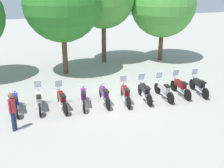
# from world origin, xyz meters

# --- Properties ---
(ground_plane) EXTENTS (80.00, 80.00, 0.00)m
(ground_plane) POSITION_xyz_m (0.00, 0.00, 0.00)
(ground_plane) COLOR #9E9B93
(motorcycle_0) EXTENTS (0.62, 2.19, 0.99)m
(motorcycle_0) POSITION_xyz_m (-5.07, 0.37, 0.50)
(motorcycle_0) COLOR black
(motorcycle_0) RESTS_ON ground_plane
(motorcycle_1) EXTENTS (0.62, 2.19, 1.37)m
(motorcycle_1) POSITION_xyz_m (-3.94, 0.29, 0.52)
(motorcycle_1) COLOR black
(motorcycle_1) RESTS_ON ground_plane
(motorcycle_2) EXTENTS (0.62, 2.19, 1.37)m
(motorcycle_2) POSITION_xyz_m (-2.82, 0.07, 0.52)
(motorcycle_2) COLOR black
(motorcycle_2) RESTS_ON ground_plane
(motorcycle_3) EXTENTS (0.71, 2.18, 0.99)m
(motorcycle_3) POSITION_xyz_m (-1.69, 0.07, 0.50)
(motorcycle_3) COLOR black
(motorcycle_3) RESTS_ON ground_plane
(motorcycle_4) EXTENTS (0.62, 2.19, 0.99)m
(motorcycle_4) POSITION_xyz_m (-0.57, 0.06, 0.50)
(motorcycle_4) COLOR black
(motorcycle_4) RESTS_ON ground_plane
(motorcycle_5) EXTENTS (0.66, 2.19, 1.37)m
(motorcycle_5) POSITION_xyz_m (0.57, -0.12, 0.52)
(motorcycle_5) COLOR black
(motorcycle_5) RESTS_ON ground_plane
(motorcycle_6) EXTENTS (0.62, 2.19, 1.37)m
(motorcycle_6) POSITION_xyz_m (1.69, -0.11, 0.52)
(motorcycle_6) COLOR black
(motorcycle_6) RESTS_ON ground_plane
(motorcycle_7) EXTENTS (0.62, 2.19, 1.37)m
(motorcycle_7) POSITION_xyz_m (2.81, -0.16, 0.52)
(motorcycle_7) COLOR black
(motorcycle_7) RESTS_ON ground_plane
(motorcycle_8) EXTENTS (0.62, 2.19, 1.37)m
(motorcycle_8) POSITION_xyz_m (3.94, -0.03, 0.52)
(motorcycle_8) COLOR black
(motorcycle_8) RESTS_ON ground_plane
(motorcycle_9) EXTENTS (0.62, 2.19, 1.37)m
(motorcycle_9) POSITION_xyz_m (5.07, -0.14, 0.52)
(motorcycle_9) COLOR black
(motorcycle_9) RESTS_ON ground_plane
(person_0) EXTENTS (0.33, 0.37, 1.77)m
(person_0) POSITION_xyz_m (-5.11, -1.62, 1.05)
(person_0) COLOR #232D4C
(person_0) RESTS_ON ground_plane
(tree_1) EXTENTS (5.16, 5.16, 7.43)m
(tree_1) POSITION_xyz_m (-1.82, 6.00, 4.84)
(tree_1) COLOR brown
(tree_1) RESTS_ON ground_plane
(tree_3) EXTENTS (5.13, 5.13, 7.08)m
(tree_3) POSITION_xyz_m (6.28, 7.43, 4.50)
(tree_3) COLOR brown
(tree_3) RESTS_ON ground_plane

